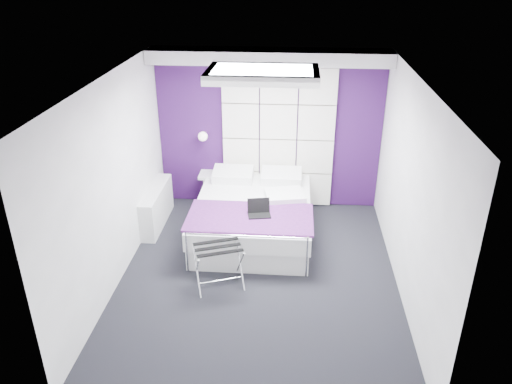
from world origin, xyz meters
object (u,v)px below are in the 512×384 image
(nightstand, at_px, (213,175))
(bed, at_px, (253,216))
(luggage_rack, at_px, (219,266))
(radiator, at_px, (157,207))
(laptop, at_px, (259,211))
(wall_lamp, at_px, (203,136))

(nightstand, bearing_deg, bed, -51.22)
(bed, relative_size, luggage_rack, 3.61)
(bed, height_order, nightstand, bed)
(nightstand, distance_m, luggage_rack, 2.29)
(radiator, distance_m, nightstand, 1.09)
(radiator, relative_size, nightstand, 2.65)
(luggage_rack, distance_m, laptop, 1.03)
(bed, relative_size, nightstand, 4.62)
(nightstand, bearing_deg, luggage_rack, -79.47)
(bed, bearing_deg, radiator, 172.36)
(luggage_rack, xyz_separation_m, laptop, (0.45, 0.86, 0.36))
(laptop, bearing_deg, nightstand, 111.60)
(laptop, bearing_deg, radiator, 147.73)
(luggage_rack, bearing_deg, nightstand, 80.24)
(bed, height_order, laptop, laptop)
(wall_lamp, height_order, radiator, wall_lamp)
(nightstand, relative_size, luggage_rack, 0.78)
(nightstand, xyz_separation_m, laptop, (0.87, -1.38, 0.09))
(bed, bearing_deg, wall_lamp, 132.61)
(wall_lamp, height_order, luggage_rack, wall_lamp)
(radiator, xyz_separation_m, laptop, (1.65, -0.66, 0.35))
(radiator, relative_size, laptop, 3.89)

